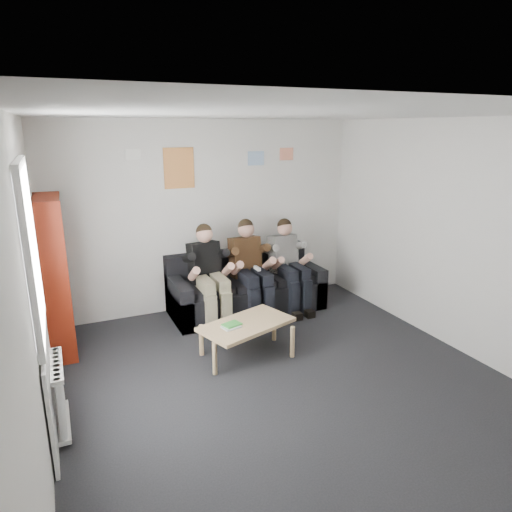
{
  "coord_description": "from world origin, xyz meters",
  "views": [
    {
      "loc": [
        -2.02,
        -3.68,
        2.6
      ],
      "look_at": [
        0.22,
        1.3,
        1.04
      ],
      "focal_mm": 32.0,
      "sensor_mm": 36.0,
      "label": 1
    }
  ],
  "objects_px": {
    "person_left": "(210,275)",
    "person_middle": "(251,269)",
    "bookshelf": "(56,276)",
    "person_right": "(290,265)",
    "coffee_table": "(247,327)",
    "sofa": "(246,290)"
  },
  "relations": [
    {
      "from": "person_left",
      "to": "person_middle",
      "type": "distance_m",
      "value": 0.61
    },
    {
      "from": "bookshelf",
      "to": "person_middle",
      "type": "height_order",
      "value": "bookshelf"
    },
    {
      "from": "sofa",
      "to": "coffee_table",
      "type": "relative_size",
      "value": 2.07
    },
    {
      "from": "person_left",
      "to": "bookshelf",
      "type": "bearing_deg",
      "value": 173.26
    },
    {
      "from": "person_middle",
      "to": "bookshelf",
      "type": "bearing_deg",
      "value": 178.24
    },
    {
      "from": "person_middle",
      "to": "sofa",
      "type": "bearing_deg",
      "value": 86.95
    },
    {
      "from": "person_left",
      "to": "person_middle",
      "type": "height_order",
      "value": "person_middle"
    },
    {
      "from": "bookshelf",
      "to": "coffee_table",
      "type": "xyz_separation_m",
      "value": [
        1.94,
        -1.06,
        -0.56
      ]
    },
    {
      "from": "person_middle",
      "to": "coffee_table",
      "type": "bearing_deg",
      "value": -119.11
    },
    {
      "from": "bookshelf",
      "to": "person_right",
      "type": "height_order",
      "value": "bookshelf"
    },
    {
      "from": "bookshelf",
      "to": "person_left",
      "type": "distance_m",
      "value": 1.9
    },
    {
      "from": "bookshelf",
      "to": "person_right",
      "type": "distance_m",
      "value": 3.11
    },
    {
      "from": "person_right",
      "to": "person_left",
      "type": "bearing_deg",
      "value": 172.73
    },
    {
      "from": "person_middle",
      "to": "person_right",
      "type": "xyz_separation_m",
      "value": [
        0.61,
        0.0,
        -0.02
      ]
    },
    {
      "from": "person_right",
      "to": "coffee_table",
      "type": "bearing_deg",
      "value": -143.33
    },
    {
      "from": "sofa",
      "to": "person_left",
      "type": "height_order",
      "value": "person_left"
    },
    {
      "from": "person_left",
      "to": "person_right",
      "type": "distance_m",
      "value": 1.22
    },
    {
      "from": "coffee_table",
      "to": "person_left",
      "type": "distance_m",
      "value": 1.15
    },
    {
      "from": "sofa",
      "to": "bookshelf",
      "type": "xyz_separation_m",
      "value": [
        -2.49,
        -0.26,
        0.62
      ]
    },
    {
      "from": "bookshelf",
      "to": "coffee_table",
      "type": "relative_size",
      "value": 1.76
    },
    {
      "from": "coffee_table",
      "to": "sofa",
      "type": "bearing_deg",
      "value": 67.52
    },
    {
      "from": "person_right",
      "to": "sofa",
      "type": "bearing_deg",
      "value": 154.53
    }
  ]
}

